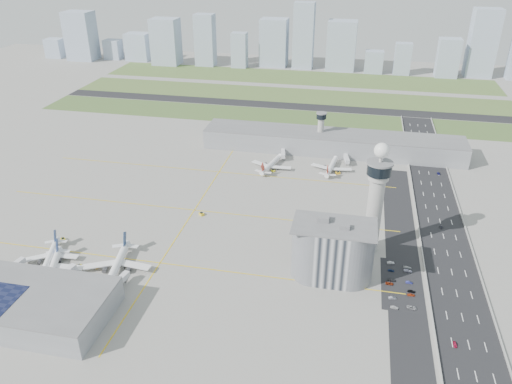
% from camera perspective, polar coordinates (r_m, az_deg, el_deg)
% --- Properties ---
extents(ground, '(1000.00, 1000.00, 0.00)m').
position_cam_1_polar(ground, '(292.54, -1.41, -5.70)').
color(ground, '#9A9890').
extents(grass_strip_0, '(480.00, 50.00, 0.08)m').
position_cam_1_polar(grass_strip_0, '(496.12, 2.26, 8.60)').
color(grass_strip_0, '#3E5B2B').
rests_on(grass_strip_0, ground).
extents(grass_strip_1, '(480.00, 60.00, 0.08)m').
position_cam_1_polar(grass_strip_1, '(566.80, 3.58, 10.98)').
color(grass_strip_1, '#4B612E').
rests_on(grass_strip_1, ground).
extents(grass_strip_2, '(480.00, 70.00, 0.08)m').
position_cam_1_polar(grass_strip_2, '(643.27, 4.67, 12.93)').
color(grass_strip_2, '#4C6831').
rests_on(grass_strip_2, ground).
extents(runway, '(480.00, 22.00, 0.10)m').
position_cam_1_polar(runway, '(530.83, 2.95, 9.85)').
color(runway, black).
rests_on(runway, ground).
extents(highway, '(28.00, 500.00, 0.10)m').
position_cam_1_polar(highway, '(292.64, 21.32, -7.83)').
color(highway, black).
rests_on(highway, ground).
extents(barrier_left, '(0.60, 500.00, 1.20)m').
position_cam_1_polar(barrier_left, '(289.89, 18.61, -7.54)').
color(barrier_left, '#9E9E99').
rests_on(barrier_left, ground).
extents(barrier_right, '(0.60, 500.00, 1.20)m').
position_cam_1_polar(barrier_right, '(295.42, 24.02, -7.92)').
color(barrier_right, '#9E9E99').
rests_on(barrier_right, ground).
extents(landside_road, '(18.00, 260.00, 0.08)m').
position_cam_1_polar(landside_road, '(280.55, 16.52, -8.62)').
color(landside_road, black).
rests_on(landside_road, ground).
extents(parking_lot, '(20.00, 44.00, 0.10)m').
position_cam_1_polar(parking_lot, '(270.63, 16.23, -10.05)').
color(parking_lot, black).
rests_on(parking_lot, ground).
extents(taxiway_line_h_0, '(260.00, 0.60, 0.01)m').
position_cam_1_polar(taxiway_line_h_0, '(279.92, -10.91, -7.97)').
color(taxiway_line_h_0, yellow).
rests_on(taxiway_line_h_0, ground).
extents(taxiway_line_h_1, '(260.00, 0.60, 0.01)m').
position_cam_1_polar(taxiway_line_h_1, '(327.04, -7.06, -2.07)').
color(taxiway_line_h_1, yellow).
rests_on(taxiway_line_h_1, ground).
extents(taxiway_line_h_2, '(260.00, 0.60, 0.01)m').
position_cam_1_polar(taxiway_line_h_2, '(377.83, -4.24, 2.31)').
color(taxiway_line_h_2, yellow).
rests_on(taxiway_line_h_2, ground).
extents(taxiway_line_v, '(0.60, 260.00, 0.01)m').
position_cam_1_polar(taxiway_line_v, '(327.04, -7.06, -2.07)').
color(taxiway_line_v, yellow).
rests_on(taxiway_line_v, ground).
extents(control_tower, '(14.00, 14.00, 64.50)m').
position_cam_1_polar(control_tower, '(276.48, 13.59, -0.24)').
color(control_tower, '#ADAAA5').
rests_on(control_tower, ground).
extents(secondary_tower, '(8.60, 8.60, 31.90)m').
position_cam_1_polar(secondary_tower, '(414.00, 7.40, 7.26)').
color(secondary_tower, '#ADAAA5').
rests_on(secondary_tower, ground).
extents(admin_building, '(42.00, 24.00, 33.50)m').
position_cam_1_polar(admin_building, '(260.16, 8.73, -6.69)').
color(admin_building, '#B2B2B7').
rests_on(admin_building, ground).
extents(terminal_pier, '(210.00, 32.00, 15.80)m').
position_cam_1_polar(terminal_pier, '(415.45, 8.67, 5.64)').
color(terminal_pier, gray).
rests_on(terminal_pier, ground).
extents(near_terminal, '(84.00, 42.00, 13.00)m').
position_cam_1_polar(near_terminal, '(262.73, -25.33, -11.42)').
color(near_terminal, gray).
rests_on(near_terminal, ground).
extents(airplane_near_a, '(41.01, 44.41, 10.18)m').
position_cam_1_polar(airplane_near_a, '(295.33, -22.59, -6.57)').
color(airplane_near_a, white).
rests_on(airplane_near_a, ground).
extents(airplane_near_b, '(43.64, 47.00, 10.67)m').
position_cam_1_polar(airplane_near_b, '(284.82, -22.35, -7.79)').
color(airplane_near_b, white).
rests_on(airplane_near_b, ground).
extents(airplane_near_c, '(43.97, 49.16, 12.10)m').
position_cam_1_polar(airplane_near_c, '(275.54, -15.71, -7.68)').
color(airplane_near_c, white).
rests_on(airplane_near_c, ground).
extents(airplane_far_a, '(40.05, 44.40, 10.70)m').
position_cam_1_polar(airplane_far_a, '(381.81, 1.78, 3.53)').
color(airplane_far_a, white).
rests_on(airplane_far_a, ground).
extents(airplane_far_b, '(35.55, 40.37, 10.32)m').
position_cam_1_polar(airplane_far_b, '(382.42, 8.64, 3.23)').
color(airplane_far_b, white).
rests_on(airplane_far_b, ground).
extents(jet_bridge_near_0, '(5.39, 14.31, 5.70)m').
position_cam_1_polar(jet_bridge_near_0, '(291.58, -26.86, -8.55)').
color(jet_bridge_near_0, silver).
rests_on(jet_bridge_near_0, ground).
extents(jet_bridge_near_1, '(5.39, 14.31, 5.70)m').
position_cam_1_polar(jet_bridge_near_1, '(275.15, -21.84, -9.67)').
color(jet_bridge_near_1, silver).
rests_on(jet_bridge_near_1, ground).
extents(jet_bridge_near_2, '(5.39, 14.31, 5.70)m').
position_cam_1_polar(jet_bridge_near_2, '(261.14, -16.19, -10.82)').
color(jet_bridge_near_2, silver).
rests_on(jet_bridge_near_2, ground).
extents(jet_bridge_far_0, '(5.39, 14.31, 5.70)m').
position_cam_1_polar(jet_bridge_far_0, '(405.96, 3.09, 4.62)').
color(jet_bridge_far_0, silver).
rests_on(jet_bridge_far_0, ground).
extents(jet_bridge_far_1, '(5.39, 14.31, 5.70)m').
position_cam_1_polar(jet_bridge_far_1, '(402.22, 10.16, 3.99)').
color(jet_bridge_far_1, silver).
rests_on(jet_bridge_far_1, ground).
extents(tug_0, '(4.01, 3.88, 1.93)m').
position_cam_1_polar(tug_0, '(313.99, -21.20, -5.06)').
color(tug_0, gold).
rests_on(tug_0, ground).
extents(tug_1, '(3.51, 3.22, 1.68)m').
position_cam_1_polar(tug_1, '(287.59, -19.59, -7.97)').
color(tug_1, gold).
rests_on(tug_1, ground).
extents(tug_2, '(3.56, 3.27, 1.71)m').
position_cam_1_polar(tug_2, '(284.42, -17.78, -8.08)').
color(tug_2, '#FBAB15').
rests_on(tug_2, ground).
extents(tug_3, '(4.06, 3.99, 1.96)m').
position_cam_1_polar(tug_3, '(320.40, -6.25, -2.48)').
color(tug_3, yellow).
rests_on(tug_3, ground).
extents(tug_4, '(3.33, 3.05, 1.60)m').
position_cam_1_polar(tug_4, '(377.21, 1.97, 2.46)').
color(tug_4, yellow).
rests_on(tug_4, ground).
extents(tug_5, '(4.02, 3.51, 1.95)m').
position_cam_1_polar(tug_5, '(378.19, 9.34, 2.19)').
color(tug_5, gold).
rests_on(tug_5, ground).
extents(car_lot_0, '(4.02, 2.10, 1.31)m').
position_cam_1_polar(car_lot_0, '(254.06, 15.53, -12.58)').
color(car_lot_0, silver).
rests_on(car_lot_0, ground).
extents(car_lot_1, '(3.90, 1.90, 1.23)m').
position_cam_1_polar(car_lot_1, '(259.52, 15.34, -11.59)').
color(car_lot_1, gray).
rests_on(car_lot_1, ground).
extents(car_lot_2, '(4.09, 2.02, 1.12)m').
position_cam_1_polar(car_lot_2, '(268.52, 15.01, -10.06)').
color(car_lot_2, maroon).
rests_on(car_lot_2, ground).
extents(car_lot_3, '(4.02, 1.71, 1.16)m').
position_cam_1_polar(car_lot_3, '(271.02, 15.28, -9.70)').
color(car_lot_3, black).
rests_on(car_lot_3, ground).
extents(car_lot_4, '(3.37, 1.42, 1.14)m').
position_cam_1_polar(car_lot_4, '(278.01, 15.19, -8.64)').
color(car_lot_4, '#102148').
rests_on(car_lot_4, ground).
extents(car_lot_5, '(4.15, 2.04, 1.31)m').
position_cam_1_polar(car_lot_5, '(283.71, 15.14, -7.81)').
color(car_lot_5, silver).
rests_on(car_lot_5, ground).
extents(car_lot_6, '(4.86, 2.70, 1.29)m').
position_cam_1_polar(car_lot_6, '(256.24, 17.36, -12.49)').
color(car_lot_6, '#97989C').
rests_on(car_lot_6, ground).
extents(car_lot_7, '(3.84, 1.80, 1.08)m').
position_cam_1_polar(car_lot_7, '(264.06, 17.31, -11.16)').
color(car_lot_7, '#A43011').
rests_on(car_lot_7, ground).
extents(car_lot_8, '(3.84, 1.81, 1.27)m').
position_cam_1_polar(car_lot_8, '(266.30, 17.34, -10.77)').
color(car_lot_8, black).
rests_on(car_lot_8, ground).
extents(car_lot_9, '(3.51, 1.28, 1.15)m').
position_cam_1_polar(car_lot_9, '(271.93, 17.10, -9.85)').
color(car_lot_9, navy).
rests_on(car_lot_9, ground).
extents(car_lot_10, '(4.48, 2.53, 1.18)m').
position_cam_1_polar(car_lot_10, '(280.16, 16.97, -8.61)').
color(car_lot_10, silver).
rests_on(car_lot_10, ground).
extents(car_lot_11, '(4.25, 1.83, 1.22)m').
position_cam_1_polar(car_lot_11, '(282.53, 16.92, -8.26)').
color(car_lot_11, '#A4A7A8').
rests_on(car_lot_11, ground).
extents(car_hw_0, '(1.62, 3.68, 1.23)m').
position_cam_1_polar(car_hw_0, '(243.36, 21.78, -15.87)').
color(car_hw_0, '#AC163B').
rests_on(car_hw_0, ground).
extents(car_hw_1, '(1.42, 3.43, 1.10)m').
position_cam_1_polar(car_hw_1, '(325.83, 20.41, -3.76)').
color(car_hw_1, black).
rests_on(car_hw_1, ground).
extents(car_hw_2, '(2.23, 4.18, 1.12)m').
position_cam_1_polar(car_hw_2, '(397.27, 20.15, 2.01)').
color(car_hw_2, '#141456').
rests_on(car_hw_2, ground).
extents(car_hw_4, '(1.92, 3.71, 1.21)m').
position_cam_1_polar(car_hw_4, '(448.58, 17.61, 5.30)').
color(car_hw_4, '#99A1A7').
rests_on(car_hw_4, ground).
extents(skyline_bldg_0, '(24.05, 19.24, 26.50)m').
position_cam_1_polar(skyline_bldg_0, '(803.92, -21.97, 15.01)').
color(skyline_bldg_0, '#9EADC1').
rests_on(skyline_bldg_0, ground).
extents(skyline_bldg_1, '(37.63, 30.10, 65.60)m').
position_cam_1_polar(skyline_bldg_1, '(772.81, -19.37, 16.49)').
color(skyline_bldg_1, '#9EADC1').
rests_on(skyline_bldg_1, ground).
extents(skyline_bldg_2, '(22.81, 18.25, 26.79)m').
position_cam_1_polar(skyline_bldg_2, '(767.93, -16.01, 15.40)').
color(skyline_bldg_2, '#9EADC1').
rests_on(skyline_bldg_2, ground).
extents(skyline_bldg_3, '(32.30, 25.84, 36.93)m').
position_cam_1_polar(skyline_bldg_3, '(751.26, -13.28, 15.86)').
color(skyline_bldg_3, '#9EADC1').
rests_on(skyline_bldg_3, ground).
extents(skyline_bldg_4, '(35.81, 28.65, 60.36)m').
position_cam_1_polar(skyline_bldg_4, '(715.79, -10.27, 16.55)').
color(skyline_bldg_4, '#9EADC1').
rests_on(skyline_bldg_4, ground).
extents(skyline_bldg_5, '(25.49, 20.39, 66.89)m').
position_cam_1_polar(skyline_bldg_5, '(701.34, -5.83, 16.89)').
color(skyline_bldg_5, '#9EADC1').
rests_on(skyline_bldg_5, ground).
extents(skyline_bldg_6, '(20.04, 16.03, 45.20)m').
position_cam_1_polar(skyline_bldg_6, '(689.21, -1.91, 15.90)').
color(skyline_bldg_6, '#9EADC1').
rests_on(skyline_bldg_6, ground).
extents(skyline_bldg_7, '(35.76, 28.61, 61.22)m').
position_cam_1_polar(skyline_bldg_7, '(697.28, 2.07, 16.71)').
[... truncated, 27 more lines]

